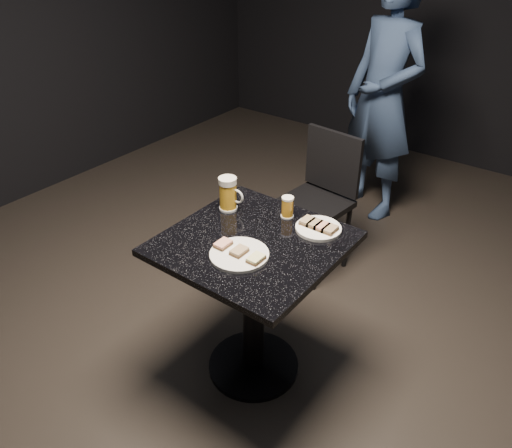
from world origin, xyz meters
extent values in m
plane|color=black|center=(0.00, 0.00, 0.00)|extent=(6.00, 6.00, 0.00)
cylinder|color=white|center=(0.02, -0.12, 0.76)|extent=(0.24, 0.24, 0.01)
cylinder|color=white|center=(0.17, 0.23, 0.76)|extent=(0.20, 0.20, 0.01)
imported|color=navy|center=(-0.26, 1.79, 0.84)|extent=(0.72, 0.60, 1.69)
cylinder|color=black|center=(0.00, 0.00, 0.01)|extent=(0.44, 0.44, 0.03)
cylinder|color=black|center=(0.00, 0.00, 0.37)|extent=(0.10, 0.10, 0.69)
cube|color=black|center=(0.00, 0.00, 0.73)|extent=(0.70, 0.70, 0.03)
cylinder|color=silver|center=(-0.25, 0.14, 0.76)|extent=(0.08, 0.08, 0.01)
cylinder|color=gold|center=(-0.25, 0.14, 0.82)|extent=(0.08, 0.08, 0.12)
cylinder|color=silver|center=(-0.25, 0.14, 0.89)|extent=(0.08, 0.08, 0.03)
torus|color=silver|center=(-0.20, 0.15, 0.82)|extent=(0.07, 0.01, 0.07)
cylinder|color=silver|center=(0.00, 0.24, 0.75)|extent=(0.06, 0.06, 0.01)
cylinder|color=orange|center=(0.00, 0.24, 0.80)|extent=(0.05, 0.05, 0.08)
cylinder|color=white|center=(0.00, 0.24, 0.84)|extent=(0.05, 0.05, 0.01)
cube|color=black|center=(-0.22, 0.87, 0.45)|extent=(0.41, 0.41, 0.04)
cylinder|color=black|center=(-0.39, 0.73, 0.21)|extent=(0.03, 0.03, 0.43)
cylinder|color=black|center=(-0.08, 0.69, 0.21)|extent=(0.03, 0.03, 0.43)
cylinder|color=black|center=(-0.36, 1.04, 0.21)|extent=(0.03, 0.03, 0.43)
cylinder|color=black|center=(-0.05, 1.01, 0.21)|extent=(0.03, 0.03, 0.43)
cube|color=black|center=(-0.20, 1.04, 0.67)|extent=(0.37, 0.07, 0.37)
cube|color=#4C3521|center=(-0.06, -0.12, 0.77)|extent=(0.05, 0.07, 0.01)
cube|color=tan|center=(-0.06, -0.12, 0.78)|extent=(0.05, 0.07, 0.01)
cube|color=#4C3521|center=(0.02, -0.12, 0.77)|extent=(0.05, 0.07, 0.01)
cube|color=#8C7251|center=(0.02, -0.12, 0.78)|extent=(0.05, 0.07, 0.01)
cube|color=#4C3521|center=(0.11, -0.12, 0.77)|extent=(0.05, 0.07, 0.01)
cube|color=#D1D184|center=(0.11, -0.12, 0.78)|extent=(0.05, 0.07, 0.01)
cube|color=#4C3521|center=(0.12, 0.23, 0.77)|extent=(0.05, 0.07, 0.01)
cube|color=#8C7251|center=(0.12, 0.23, 0.78)|extent=(0.05, 0.07, 0.01)
cube|color=#4C3521|center=(0.15, 0.23, 0.77)|extent=(0.05, 0.07, 0.01)
cube|color=#8C7251|center=(0.15, 0.23, 0.78)|extent=(0.05, 0.07, 0.01)
cube|color=#4C3521|center=(0.19, 0.23, 0.77)|extent=(0.05, 0.07, 0.01)
cube|color=tan|center=(0.19, 0.23, 0.78)|extent=(0.05, 0.07, 0.01)
cube|color=#4C3521|center=(0.23, 0.23, 0.77)|extent=(0.05, 0.07, 0.01)
cube|color=#8C7251|center=(0.23, 0.23, 0.78)|extent=(0.05, 0.07, 0.01)
camera|label=1|loc=(1.05, -1.36, 1.90)|focal=35.00mm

